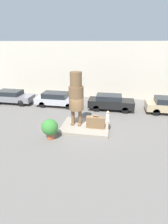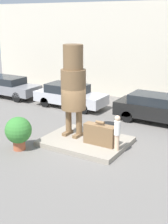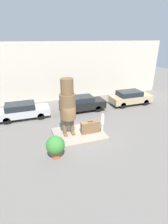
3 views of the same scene
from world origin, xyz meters
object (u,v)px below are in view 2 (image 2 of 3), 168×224
object	(u,v)px
giant_suitcase	(100,135)
parked_car_grey	(8,86)
tourist	(117,131)
statue_figure	(73,84)
parked_car_black	(156,108)
parked_car_silver	(70,95)
planter_pot	(18,131)

from	to	relation	value
giant_suitcase	parked_car_grey	world-z (taller)	parked_car_grey
tourist	parked_car_grey	xyz separation A→B (m)	(-11.08, 5.07, -0.26)
tourist	parked_car_grey	size ratio (longest dim) A/B	0.33
statue_figure	parked_car_grey	distance (m)	9.84
statue_figure	tourist	bearing A→B (deg)	-13.09
parked_car_black	parked_car_grey	bearing A→B (deg)	179.66
statue_figure	tourist	distance (m)	3.08
tourist	parked_car_silver	size ratio (longest dim) A/B	0.33
statue_figure	parked_car_black	distance (m)	5.44
parked_car_grey	parked_car_black	bearing A→B (deg)	-0.34
parked_car_grey	giant_suitcase	bearing A→B (deg)	-25.62
parked_car_grey	planter_pot	size ratio (longest dim) A/B	3.16
statue_figure	giant_suitcase	size ratio (longest dim) A/B	2.94
giant_suitcase	parked_car_grey	xyz separation A→B (m)	(-10.16, 4.87, 0.12)
tourist	parked_car_grey	bearing A→B (deg)	155.41
parked_car_black	statue_figure	bearing A→B (deg)	-120.16
parked_car_grey	parked_car_silver	world-z (taller)	parked_car_silver
planter_pot	statue_figure	bearing A→B (deg)	58.00
statue_figure	parked_car_grey	xyz separation A→B (m)	(-8.55, 4.48, -1.91)
parked_car_black	parked_car_silver	bearing A→B (deg)	178.98
parked_car_black	planter_pot	size ratio (longest dim) A/B	3.05
parked_car_silver	tourist	bearing A→B (deg)	-41.61
statue_figure	parked_car_black	xyz separation A→B (m)	(2.57, 4.42, -1.88)
giant_suitcase	tourist	xyz separation A→B (m)	(0.92, -0.20, 0.39)
parked_car_black	planter_pot	world-z (taller)	parked_car_black
giant_suitcase	parked_car_black	bearing A→B (deg)	78.84
giant_suitcase	tourist	size ratio (longest dim) A/B	0.93
parked_car_silver	planter_pot	bearing A→B (deg)	-75.19
statue_figure	tourist	xyz separation A→B (m)	(2.53, -0.59, -1.65)
parked_car_grey	parked_car_black	xyz separation A→B (m)	(11.11, -0.07, 0.03)
giant_suitcase	statue_figure	bearing A→B (deg)	166.29
tourist	parked_car_grey	distance (m)	12.19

